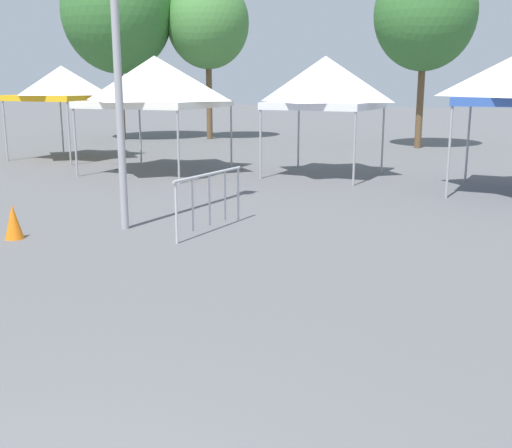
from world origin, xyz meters
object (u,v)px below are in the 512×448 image
object	(u,v)px
canopy_tent_right_of_center	(325,83)
traffic_cone_lot_center	(13,222)
canopy_tent_far_left	(155,82)
tree_behind_tents_center	(208,23)
tree_behind_tents_right	(425,14)
crowd_barrier_near_person	(209,191)
tree_behind_tents_left	(117,12)
canopy_tent_center	(62,83)

from	to	relation	value
canopy_tent_right_of_center	traffic_cone_lot_center	world-z (taller)	canopy_tent_right_of_center
traffic_cone_lot_center	canopy_tent_far_left	bearing A→B (deg)	107.65
tree_behind_tents_center	tree_behind_tents_right	world-z (taller)	tree_behind_tents_right
canopy_tent_right_of_center	crowd_barrier_near_person	xyz separation A→B (m)	(0.55, -7.51, -1.90)
crowd_barrier_near_person	traffic_cone_lot_center	xyz separation A→B (m)	(-2.77, -1.96, -0.45)
tree_behind_tents_left	crowd_barrier_near_person	distance (m)	20.29
canopy_tent_center	traffic_cone_lot_center	distance (m)	12.27
traffic_cone_lot_center	tree_behind_tents_center	bearing A→B (deg)	110.37
canopy_tent_far_left	canopy_tent_right_of_center	xyz separation A→B (m)	(4.75, 1.51, -0.03)
tree_behind_tents_right	traffic_cone_lot_center	xyz separation A→B (m)	(-3.06, -18.71, -5.03)
canopy_tent_right_of_center	crowd_barrier_near_person	size ratio (longest dim) A/B	1.61
canopy_tent_center	tree_behind_tents_right	xyz separation A→B (m)	(10.56, 9.28, 2.70)
canopy_tent_far_left	tree_behind_tents_right	distance (m)	12.41
tree_behind_tents_left	traffic_cone_lot_center	world-z (taller)	tree_behind_tents_left
canopy_tent_far_left	tree_behind_tents_right	bearing A→B (deg)	62.54
tree_behind_tents_center	crowd_barrier_near_person	distance (m)	19.82
canopy_tent_far_left	crowd_barrier_near_person	bearing A→B (deg)	-48.51
canopy_tent_center	traffic_cone_lot_center	world-z (taller)	canopy_tent_center
canopy_tent_far_left	tree_behind_tents_left	world-z (taller)	tree_behind_tents_left
tree_behind_tents_right	crowd_barrier_near_person	distance (m)	17.37
tree_behind_tents_left	tree_behind_tents_right	distance (m)	13.73
canopy_tent_center	crowd_barrier_near_person	bearing A→B (deg)	-36.02
canopy_tent_center	tree_behind_tents_left	xyz separation A→B (m)	(-2.97, 7.04, 3.21)
canopy_tent_far_left	tree_behind_tents_left	distance (m)	12.07
crowd_barrier_near_person	tree_behind_tents_right	bearing A→B (deg)	89.01
tree_behind_tents_center	traffic_cone_lot_center	size ratio (longest dim) A/B	12.37
canopy_tent_far_left	crowd_barrier_near_person	xyz separation A→B (m)	(5.30, -5.99, -1.92)
canopy_tent_center	tree_behind_tents_right	bearing A→B (deg)	41.31
canopy_tent_center	canopy_tent_far_left	distance (m)	5.19
tree_behind_tents_right	crowd_barrier_near_person	world-z (taller)	tree_behind_tents_right
canopy_tent_right_of_center	tree_behind_tents_right	xyz separation A→B (m)	(0.84, 9.25, 2.68)
tree_behind_tents_left	tree_behind_tents_right	world-z (taller)	tree_behind_tents_left
tree_behind_tents_right	crowd_barrier_near_person	xyz separation A→B (m)	(-0.29, -16.75, -4.58)
canopy_tent_center	canopy_tent_right_of_center	world-z (taller)	canopy_tent_right_of_center
canopy_tent_far_left	tree_behind_tents_right	size ratio (longest dim) A/B	0.49
canopy_tent_right_of_center	traffic_cone_lot_center	size ratio (longest dim) A/B	5.58
canopy_tent_center	canopy_tent_right_of_center	bearing A→B (deg)	0.22
canopy_tent_right_of_center	tree_behind_tents_left	world-z (taller)	tree_behind_tents_left
canopy_tent_center	canopy_tent_right_of_center	distance (m)	9.72
canopy_tent_center	crowd_barrier_near_person	world-z (taller)	canopy_tent_center
tree_behind_tents_center	crowd_barrier_near_person	bearing A→B (deg)	-59.83
tree_behind_tents_right	tree_behind_tents_left	bearing A→B (deg)	-170.58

